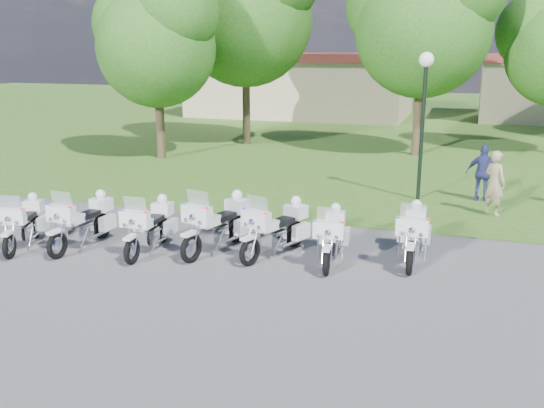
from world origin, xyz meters
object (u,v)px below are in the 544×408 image
(motorcycle_0, at_px, (24,222))
(motorcycle_6, at_px, (413,234))
(motorcycle_4, at_px, (277,228))
(motorcycle_5, at_px, (332,236))
(motorcycle_3, at_px, (219,223))
(bystander_a, at_px, (495,183))
(lamp_post, at_px, (425,90))
(bystander_c, at_px, (483,173))
(motorcycle_2, at_px, (150,226))
(motorcycle_1, at_px, (83,221))

(motorcycle_0, height_order, motorcycle_6, motorcycle_6)
(motorcycle_4, xyz_separation_m, motorcycle_5, (1.28, -0.04, -0.04))
(motorcycle_3, distance_m, bystander_a, 8.06)
(motorcycle_6, distance_m, lamp_post, 6.29)
(motorcycle_4, bearing_deg, motorcycle_0, 33.40)
(motorcycle_3, xyz_separation_m, bystander_c, (5.84, 6.79, 0.20))
(motorcycle_0, height_order, lamp_post, lamp_post)
(motorcycle_2, xyz_separation_m, motorcycle_4, (2.86, 0.68, 0.02))
(motorcycle_0, xyz_separation_m, motorcycle_6, (8.85, 1.88, 0.03))
(motorcycle_1, height_order, motorcycle_5, motorcycle_1)
(motorcycle_0, relative_size, bystander_c, 1.18)
(motorcycle_1, xyz_separation_m, motorcycle_4, (4.53, 0.87, 0.01))
(motorcycle_0, height_order, motorcycle_4, motorcycle_4)
(bystander_c, bearing_deg, bystander_a, 105.13)
(motorcycle_1, bearing_deg, motorcycle_0, 21.81)
(motorcycle_2, xyz_separation_m, motorcycle_6, (5.84, 1.25, 0.01))
(motorcycle_5, xyz_separation_m, lamp_post, (1.32, 6.28, 2.75))
(motorcycle_2, distance_m, lamp_post, 9.22)
(motorcycle_0, relative_size, motorcycle_3, 0.88)
(motorcycle_4, bearing_deg, motorcycle_2, 34.18)
(motorcycle_2, xyz_separation_m, motorcycle_3, (1.48, 0.53, 0.05))
(motorcycle_1, bearing_deg, motorcycle_6, -165.27)
(bystander_a, bearing_deg, lamp_post, 13.91)
(motorcycle_4, xyz_separation_m, bystander_a, (4.75, 5.08, 0.28))
(motorcycle_5, bearing_deg, motorcycle_2, 2.64)
(motorcycle_0, relative_size, bystander_a, 1.11)
(motorcycle_0, xyz_separation_m, motorcycle_2, (3.02, 0.63, 0.02))
(motorcycle_0, bearing_deg, lamp_post, -156.28)
(motorcycle_2, height_order, bystander_a, bystander_a)
(motorcycle_0, relative_size, motorcycle_6, 0.92)
(motorcycle_2, xyz_separation_m, motorcycle_5, (4.14, 0.64, -0.02))
(motorcycle_5, bearing_deg, motorcycle_3, -3.90)
(motorcycle_5, bearing_deg, bystander_c, -121.52)
(bystander_c, bearing_deg, motorcycle_3, 54.13)
(motorcycle_1, bearing_deg, motorcycle_3, -163.19)
(motorcycle_1, bearing_deg, lamp_post, -131.29)
(motorcycle_0, distance_m, motorcycle_6, 9.05)
(motorcycle_6, height_order, bystander_c, bystander_c)
(motorcycle_1, relative_size, motorcycle_2, 1.03)
(motorcycle_2, height_order, motorcycle_3, motorcycle_3)
(motorcycle_2, distance_m, motorcycle_6, 5.97)
(bystander_a, relative_size, bystander_c, 1.06)
(motorcycle_0, distance_m, lamp_post, 11.67)
(motorcycle_0, relative_size, lamp_post, 0.46)
(motorcycle_5, height_order, bystander_c, bystander_c)
(motorcycle_1, bearing_deg, motorcycle_4, -165.31)
(motorcycle_0, xyz_separation_m, motorcycle_1, (1.35, 0.44, 0.04))
(motorcycle_3, height_order, motorcycle_5, motorcycle_3)
(motorcycle_3, distance_m, motorcycle_4, 1.39)
(motorcycle_4, height_order, lamp_post, lamp_post)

